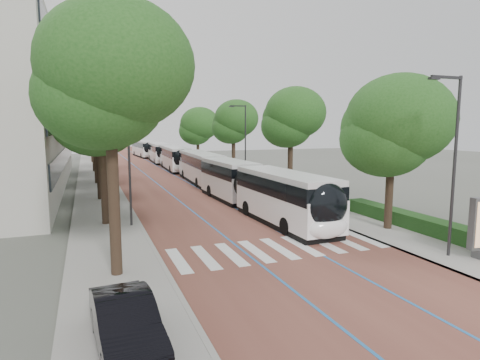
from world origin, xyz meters
The scene contains 21 objects.
ground centered at (0.00, 0.00, 0.00)m, with size 160.00×160.00×0.00m, color #51544C.
road centered at (0.00, 40.00, 0.01)m, with size 11.00×140.00×0.02m, color brown.
sidewalk_left centered at (-7.50, 40.00, 0.06)m, with size 4.00×140.00×0.12m, color gray.
sidewalk_right centered at (7.50, 40.00, 0.06)m, with size 4.00×140.00×0.12m, color gray.
kerb_left centered at (-5.60, 40.00, 0.06)m, with size 0.20×140.00×0.14m, color gray.
kerb_right centered at (5.60, 40.00, 0.06)m, with size 0.20×140.00×0.14m, color gray.
zebra_crossing centered at (0.20, 1.00, 0.03)m, with size 10.55×3.60×0.01m.
lane_line_left centered at (-1.60, 40.00, 0.02)m, with size 0.12×126.00×0.01m, color #2266AB.
lane_line_right centered at (1.60, 40.00, 0.02)m, with size 0.12×126.00×0.01m, color #2266AB.
hedge centered at (9.10, 0.00, 0.52)m, with size 1.20×14.00×0.80m, color #163B14.
streetlight_near centered at (6.62, -3.00, 4.82)m, with size 1.82×0.20×8.00m.
streetlight_far centered at (6.62, 22.00, 4.82)m, with size 1.82×0.20×8.00m.
lamp_post_left centered at (-6.10, 8.00, 4.12)m, with size 0.14×0.14×8.00m, color #2D2C2F.
trees_left centered at (-7.50, 22.78, 7.15)m, with size 6.26×60.63×10.06m.
trees_right centered at (7.70, 22.30, 6.01)m, with size 5.98×47.97×8.68m.
lead_bus centered at (2.65, 9.24, 1.63)m, with size 2.95×18.45×3.20m.
bus_queued_0 centered at (2.97, 25.00, 1.62)m, with size 3.05×12.49×3.20m.
bus_queued_1 centered at (2.98, 38.50, 1.62)m, with size 3.04×12.49×3.20m.
bus_queued_2 centered at (3.08, 51.55, 1.62)m, with size 3.11×12.50×3.20m.
bus_queued_3 centered at (2.34, 65.06, 1.62)m, with size 3.25×12.52×3.20m.
parked_car centered at (-7.66, -5.77, 0.83)m, with size 1.50×4.30×1.42m, color black.
Camera 1 is at (-8.42, -16.09, 5.93)m, focal length 30.00 mm.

